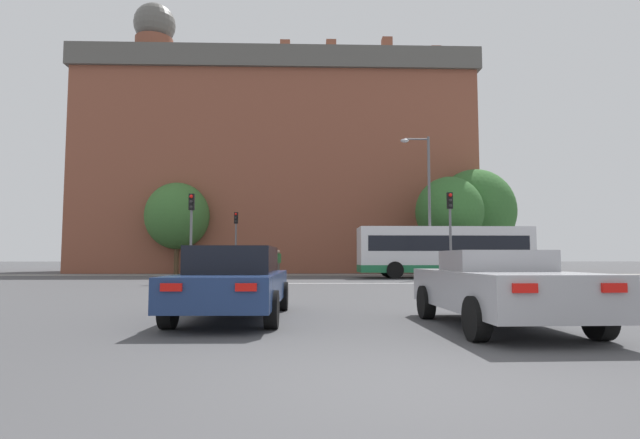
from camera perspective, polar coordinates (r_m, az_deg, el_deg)
ground_plane at (r=4.82m, az=10.05°, el=-18.40°), size 400.00×400.00×0.00m
stop_line_strip at (r=23.72m, az=0.52°, el=-7.30°), size 9.48×0.30×0.01m
far_pavement at (r=36.11m, az=-0.27°, el=-6.34°), size 70.54×2.50×0.01m
brick_civic_building at (r=47.95m, az=-4.79°, el=5.47°), size 33.67×16.27×25.81m
car_saloon_left at (r=10.00m, az=-9.75°, el=-6.98°), size 2.00×4.87×1.40m
car_roadster_right at (r=9.05m, az=19.73°, el=-7.32°), size 2.08×4.41×1.30m
bus_crossing_lead at (r=31.23m, az=13.95°, el=-3.49°), size 10.36×2.65×3.07m
traffic_light_near_left at (r=24.88m, az=-14.51°, el=-0.38°), size 0.26×0.31×4.31m
traffic_light_near_right at (r=25.01m, az=14.67°, el=-0.28°), size 0.26×0.31×4.39m
traffic_light_far_left at (r=35.40m, az=-9.59°, el=-1.53°), size 0.26×0.31×4.42m
street_lamp_junction at (r=30.23m, az=11.93°, el=2.92°), size 1.76×0.36×8.44m
pedestrian_waiting at (r=36.54m, az=-4.79°, el=-4.64°), size 0.42×0.45×1.80m
tree_by_building at (r=37.34m, az=14.56°, el=0.84°), size 4.86×4.86×7.11m
tree_kerbside at (r=40.06m, az=-15.99°, el=0.39°), size 4.90×4.90×7.04m
tree_distant at (r=40.68m, az=17.29°, el=0.93°), size 6.19×6.19×8.13m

